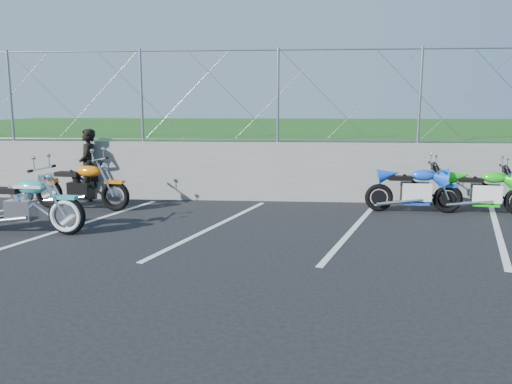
# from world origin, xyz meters

# --- Properties ---
(ground) EXTENTS (90.00, 90.00, 0.00)m
(ground) POSITION_xyz_m (0.00, 0.00, 0.00)
(ground) COLOR black
(ground) RESTS_ON ground
(retaining_wall) EXTENTS (30.00, 0.22, 1.30)m
(retaining_wall) POSITION_xyz_m (0.00, 3.50, 0.65)
(retaining_wall) COLOR slate
(retaining_wall) RESTS_ON ground
(grass_field) EXTENTS (30.00, 20.00, 1.30)m
(grass_field) POSITION_xyz_m (0.00, 13.50, 0.65)
(grass_field) COLOR #174813
(grass_field) RESTS_ON ground
(chain_link_fence) EXTENTS (28.00, 0.03, 2.00)m
(chain_link_fence) POSITION_xyz_m (0.00, 3.50, 2.30)
(chain_link_fence) COLOR gray
(chain_link_fence) RESTS_ON retaining_wall
(parking_lines) EXTENTS (18.29, 4.31, 0.01)m
(parking_lines) POSITION_xyz_m (1.20, 1.00, 0.00)
(parking_lines) COLOR silver
(parking_lines) RESTS_ON ground
(cruiser_turquoise) EXTENTS (2.22, 0.70, 1.10)m
(cruiser_turquoise) POSITION_xyz_m (-3.08, 0.30, 0.44)
(cruiser_turquoise) COLOR black
(cruiser_turquoise) RESTS_ON ground
(naked_orange) EXTENTS (2.09, 0.71, 1.04)m
(naked_orange) POSITION_xyz_m (-2.90, 2.21, 0.45)
(naked_orange) COLOR black
(naked_orange) RESTS_ON ground
(sportbike_green) EXTENTS (1.80, 0.64, 0.93)m
(sportbike_green) POSITION_xyz_m (5.09, 2.44, 0.40)
(sportbike_green) COLOR black
(sportbike_green) RESTS_ON ground
(sportbike_blue) EXTENTS (1.88, 0.67, 0.97)m
(sportbike_blue) POSITION_xyz_m (3.75, 2.46, 0.42)
(sportbike_blue) COLOR black
(sportbike_blue) RESTS_ON ground
(person_standing) EXTENTS (0.53, 0.66, 1.58)m
(person_standing) POSITION_xyz_m (-3.17, 3.20, 0.79)
(person_standing) COLOR black
(person_standing) RESTS_ON ground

